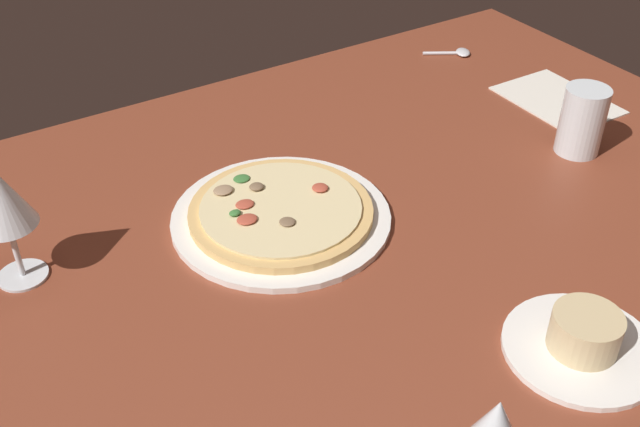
{
  "coord_description": "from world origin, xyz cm",
  "views": [
    {
      "loc": [
        49.94,
        68.49,
        70.7
      ],
      "look_at": [
        3.51,
        -4.98,
        7.0
      ],
      "focal_mm": 43.18,
      "sensor_mm": 36.0,
      "label": 1
    }
  ],
  "objects": [
    {
      "name": "paper_menu",
      "position": [
        -54.2,
        -14.74,
        4.15
      ],
      "size": [
        15.29,
        20.8,
        0.3
      ],
      "primitive_type": "cube",
      "rotation": [
        0.0,
        0.0,
        -0.02
      ],
      "color": "silver",
      "rests_on": "dining_table"
    },
    {
      "name": "ramekin_on_saucer",
      "position": [
        -9.95,
        31.16,
        5.92
      ],
      "size": [
        18.4,
        18.4,
        5.58
      ],
      "color": "white",
      "rests_on": "dining_table"
    },
    {
      "name": "pizza_main",
      "position": [
        7.05,
        -10.0,
        5.17
      ],
      "size": [
        31.77,
        31.77,
        3.32
      ],
      "color": "white",
      "rests_on": "dining_table"
    },
    {
      "name": "spoon",
      "position": [
        -51.89,
        -39.95,
        4.46
      ],
      "size": [
        9.45,
        6.96,
        1.0
      ],
      "color": "silver",
      "rests_on": "dining_table"
    },
    {
      "name": "wine_glass_far",
      "position": [
        41.97,
        -17.48,
        16.27
      ],
      "size": [
        7.79,
        7.79,
        17.04
      ],
      "color": "silver",
      "rests_on": "dining_table"
    },
    {
      "name": "water_glass",
      "position": [
        -43.83,
        -0.77,
        9.18
      ],
      "size": [
        7.19,
        7.19,
        11.28
      ],
      "color": "silver",
      "rests_on": "dining_table"
    },
    {
      "name": "dining_table",
      "position": [
        0.0,
        0.0,
        2.0
      ],
      "size": [
        150.0,
        110.0,
        4.0
      ],
      "primitive_type": "cube",
      "color": "brown",
      "rests_on": "ground"
    }
  ]
}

